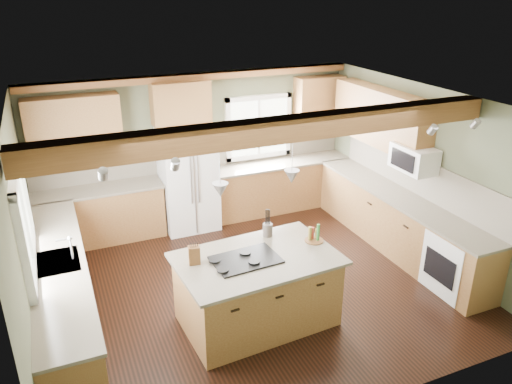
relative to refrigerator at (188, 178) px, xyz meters
name	(u,v)px	position (x,y,z in m)	size (l,w,h in m)	color
floor	(253,283)	(0.30, -2.12, -0.90)	(5.60, 5.60, 0.00)	black
ceiling	(253,103)	(0.30, -2.12, 1.70)	(5.60, 5.60, 0.00)	silver
wall_back	(198,147)	(0.30, 0.38, 0.40)	(5.60, 5.60, 0.00)	#494F38
wall_left	(24,239)	(-2.50, -2.12, 0.40)	(5.00, 5.00, 0.00)	#494F38
wall_right	(421,171)	(3.10, -2.12, 0.40)	(5.00, 5.00, 0.00)	#494F38
ceiling_beam	(281,130)	(0.30, -2.92, 1.57)	(5.55, 0.26, 0.26)	brown
soffit_trim	(196,77)	(0.30, 0.28, 1.64)	(5.55, 0.20, 0.10)	brown
backsplash_back	(198,153)	(0.30, 0.36, 0.31)	(5.58, 0.03, 0.58)	brown
backsplash_right	(418,176)	(3.08, -2.07, 0.31)	(0.03, 3.70, 0.58)	brown
base_cab_back_left	(100,216)	(-1.49, 0.08, -0.46)	(2.02, 0.60, 0.88)	brown
counter_back_left	(97,190)	(-1.49, 0.08, 0.00)	(2.06, 0.64, 0.04)	#443C32
base_cab_back_right	(281,186)	(1.79, 0.08, -0.46)	(2.62, 0.60, 0.88)	brown
counter_back_right	(281,163)	(1.79, 0.08, 0.00)	(2.66, 0.64, 0.04)	#443C32
base_cab_left	(63,295)	(-2.20, -2.07, -0.46)	(0.60, 3.70, 0.88)	brown
counter_left	(57,263)	(-2.20, -2.07, 0.00)	(0.64, 3.74, 0.04)	#443C32
base_cab_right	(397,224)	(2.80, -2.07, -0.46)	(0.60, 3.70, 0.88)	brown
counter_right	(400,197)	(2.80, -2.07, 0.00)	(0.64, 3.74, 0.04)	#443C32
upper_cab_back_left	(74,126)	(-1.69, 0.21, 1.05)	(1.40, 0.35, 0.90)	brown
upper_cab_over_fridge	(181,103)	(0.00, 0.21, 1.25)	(0.96, 0.35, 0.70)	brown
upper_cab_right	(380,117)	(2.92, -1.22, 1.05)	(0.35, 2.20, 0.90)	brown
upper_cab_back_corner	(319,101)	(2.60, 0.21, 1.05)	(0.90, 0.35, 0.90)	brown
window_left	(22,217)	(-2.48, -2.07, 0.65)	(0.04, 1.60, 1.05)	white
window_back	(258,127)	(1.45, 0.36, 0.65)	(1.10, 0.04, 1.00)	white
sink	(57,262)	(-2.20, -2.07, 0.01)	(0.50, 0.65, 0.03)	#262628
faucet	(71,249)	(-2.02, -2.07, 0.15)	(0.02, 0.02, 0.28)	#B2B2B7
dishwasher	(73,365)	(-2.19, -3.37, -0.47)	(0.60, 0.60, 0.84)	white
oven	(457,263)	(2.79, -3.37, -0.47)	(0.60, 0.72, 0.84)	white
microwave	(414,158)	(2.88, -2.17, 0.65)	(0.40, 0.70, 0.38)	white
pendant_left	(220,190)	(-0.44, -2.95, 0.98)	(0.18, 0.18, 0.16)	#B2B2B7
pendant_right	(292,177)	(0.46, -2.89, 0.98)	(0.18, 0.18, 0.16)	#B2B2B7
refrigerator	(188,178)	(0.00, 0.00, 0.00)	(0.90, 0.74, 1.80)	white
island	(257,291)	(0.01, -2.92, -0.46)	(1.80, 1.10, 0.88)	brown
island_top	(257,259)	(0.01, -2.92, 0.00)	(1.92, 1.22, 0.04)	#443C32
cooktop	(246,259)	(-0.14, -2.93, 0.03)	(0.78, 0.52, 0.02)	black
knife_block	(194,255)	(-0.72, -2.76, 0.13)	(0.13, 0.10, 0.22)	brown
utensil_crock	(268,230)	(0.36, -2.46, 0.10)	(0.13, 0.13, 0.17)	#473C39
bottle_tray	(314,233)	(0.85, -2.83, 0.13)	(0.24, 0.24, 0.22)	brown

